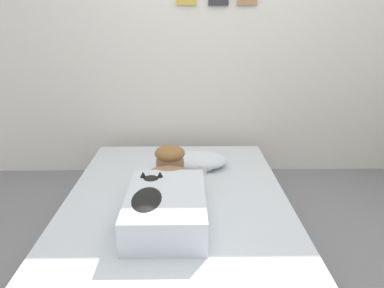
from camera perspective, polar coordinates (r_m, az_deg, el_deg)
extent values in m
plane|color=gray|center=(2.23, 6.28, -18.75)|extent=(12.22, 12.22, 0.00)
cube|color=silver|center=(3.28, 3.85, 16.93)|extent=(4.11, 0.10, 2.50)
cube|color=#4C4742|center=(2.43, -2.32, -13.39)|extent=(1.43, 2.00, 0.12)
cube|color=silver|center=(2.35, -2.37, -10.27)|extent=(1.39, 1.94, 0.18)
ellipsoid|color=silver|center=(2.73, 0.10, -2.60)|extent=(0.52, 0.32, 0.11)
cube|color=silver|center=(2.01, -4.06, -9.93)|extent=(0.42, 0.64, 0.18)
ellipsoid|color=#8C664C|center=(2.30, -3.62, -5.41)|extent=(0.32, 0.20, 0.16)
sphere|color=#8C664C|center=(2.43, -3.47, -3.01)|extent=(0.19, 0.19, 0.19)
ellipsoid|color=olive|center=(2.41, -3.50, -1.46)|extent=(0.20, 0.20, 0.10)
cylinder|color=#8C664C|center=(2.45, -5.80, -4.70)|extent=(0.23, 0.07, 0.14)
cylinder|color=#8C664C|center=(2.44, -1.10, -4.70)|extent=(0.23, 0.07, 0.14)
ellipsoid|color=black|center=(1.95, -7.03, -10.68)|extent=(0.26, 0.48, 0.20)
sphere|color=black|center=(2.17, -6.39, -6.83)|extent=(0.15, 0.15, 0.15)
cone|color=black|center=(2.16, -7.69, -4.92)|extent=(0.05, 0.05, 0.05)
cone|color=black|center=(2.15, -5.03, -4.93)|extent=(0.05, 0.05, 0.05)
cylinder|color=white|center=(2.64, 1.40, -3.85)|extent=(0.09, 0.09, 0.07)
torus|color=white|center=(2.64, 2.64, -3.84)|extent=(0.05, 0.01, 0.05)
cube|color=black|center=(2.03, -4.76, -12.40)|extent=(0.07, 0.14, 0.01)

